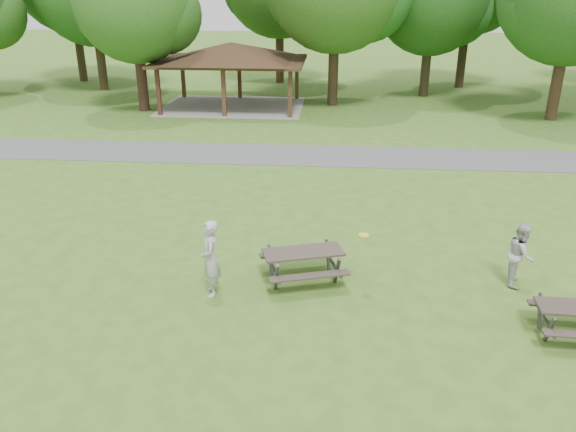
# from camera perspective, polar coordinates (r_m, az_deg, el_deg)

# --- Properties ---
(ground) EXTENTS (160.00, 160.00, 0.00)m
(ground) POSITION_cam_1_polar(r_m,az_deg,el_deg) (12.07, -6.47, -12.96)
(ground) COLOR #39601B
(ground) RESTS_ON ground
(asphalt_path) EXTENTS (120.00, 3.20, 0.02)m
(asphalt_path) POSITION_cam_1_polar(r_m,az_deg,el_deg) (24.70, -0.41, 6.25)
(asphalt_path) COLOR #48494B
(asphalt_path) RESTS_ON ground
(pavilion) EXTENTS (8.60, 7.01, 3.76)m
(pavilion) POSITION_cam_1_polar(r_m,az_deg,el_deg) (34.37, -5.80, 16.01)
(pavilion) COLOR #321A12
(pavilion) RESTS_ON ground
(tree_row_d) EXTENTS (6.93, 6.60, 9.27)m
(tree_row_d) POSITION_cam_1_polar(r_m,az_deg,el_deg) (33.98, -15.17, 19.90)
(tree_row_d) COLOR black
(tree_row_d) RESTS_ON ground
(tree_row_f) EXTENTS (7.35, 7.00, 9.55)m
(tree_row_f) POSITION_cam_1_polar(r_m,az_deg,el_deg) (38.60, 14.52, 20.32)
(tree_row_f) COLOR black
(tree_row_f) RESTS_ON ground
(picnic_table_middle) EXTENTS (2.35, 2.09, 0.86)m
(picnic_table_middle) POSITION_cam_1_polar(r_m,az_deg,el_deg) (14.03, 1.55, -4.31)
(picnic_table_middle) COLOR #332A25
(picnic_table_middle) RESTS_ON ground
(frisbee_in_flight) EXTENTS (0.28, 0.28, 0.02)m
(frisbee_in_flight) POSITION_cam_1_polar(r_m,az_deg,el_deg) (13.43, 7.71, -1.93)
(frisbee_in_flight) COLOR gold
(frisbee_in_flight) RESTS_ON ground
(frisbee_thrower) EXTENTS (0.60, 0.78, 1.91)m
(frisbee_thrower) POSITION_cam_1_polar(r_m,az_deg,el_deg) (13.44, -7.89, -4.30)
(frisbee_thrower) COLOR #A9AAAC
(frisbee_thrower) RESTS_ON ground
(frisbee_catcher) EXTENTS (0.79, 0.92, 1.62)m
(frisbee_catcher) POSITION_cam_1_polar(r_m,az_deg,el_deg) (14.97, 22.55, -3.63)
(frisbee_catcher) COLOR #ADAEB0
(frisbee_catcher) RESTS_ON ground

